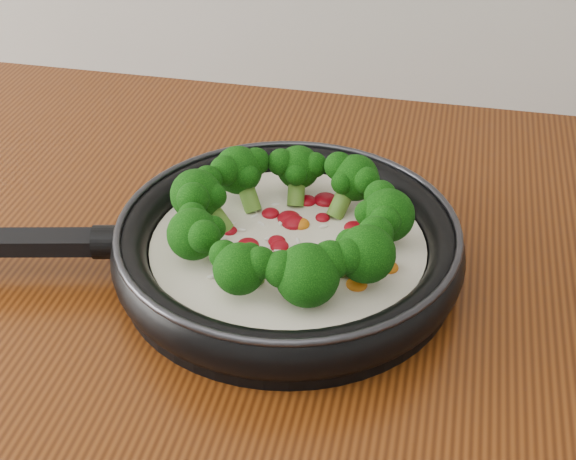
# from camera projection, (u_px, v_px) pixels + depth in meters

# --- Properties ---
(skillet) EXTENTS (0.56, 0.40, 0.10)m
(skillet) POSITION_uv_depth(u_px,v_px,m) (285.00, 243.00, 0.78)
(skillet) COLOR black
(skillet) RESTS_ON counter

